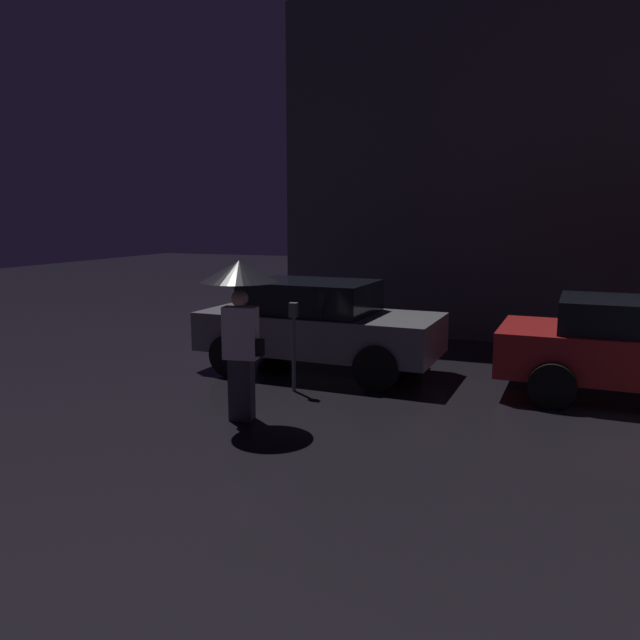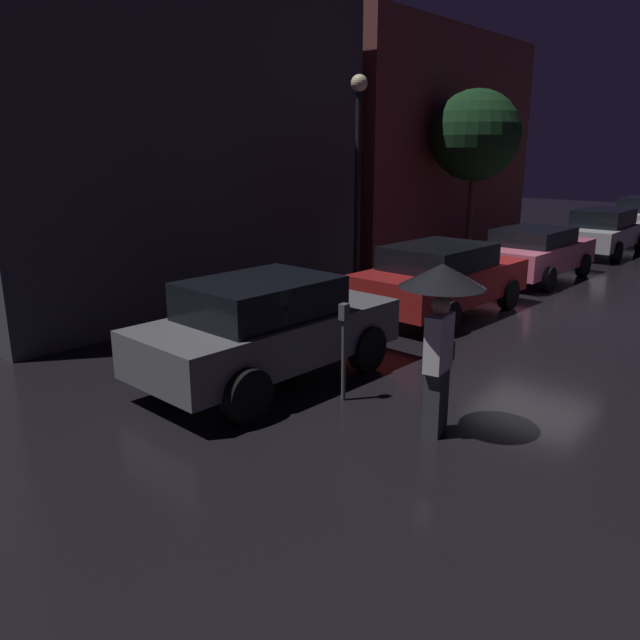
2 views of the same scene
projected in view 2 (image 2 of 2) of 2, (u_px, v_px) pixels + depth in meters
name	position (u px, v px, depth m)	size (l,w,h in m)	color
ground_plane	(541.00, 307.00, 13.66)	(60.00, 60.00, 0.00)	black
building_facade_left	(176.00, 133.00, 13.38)	(9.20, 3.00, 7.35)	#3D3D47
building_facade_right	(424.00, 144.00, 20.76)	(9.68, 3.00, 6.96)	brown
parked_car_grey	(267.00, 327.00, 9.13)	(4.13, 1.97, 1.56)	slate
parked_car_red	(441.00, 277.00, 12.89)	(4.24, 2.04, 1.47)	maroon
parked_car_pink	(534.00, 252.00, 16.33)	(4.06, 1.96, 1.36)	#DB6684
parked_car_silver	(603.00, 231.00, 20.26)	(4.31, 1.88, 1.47)	#B7B7BF
pedestrian_with_umbrella	(441.00, 305.00, 7.16)	(1.00, 1.00, 2.10)	#383842
parking_meter	(344.00, 342.00, 8.38)	(0.12, 0.10, 1.37)	#4C5154
street_lamp_near	(358.00, 156.00, 14.08)	(0.37, 0.37, 4.92)	black
street_tree	(475.00, 136.00, 17.74)	(2.56, 2.56, 4.99)	#473323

